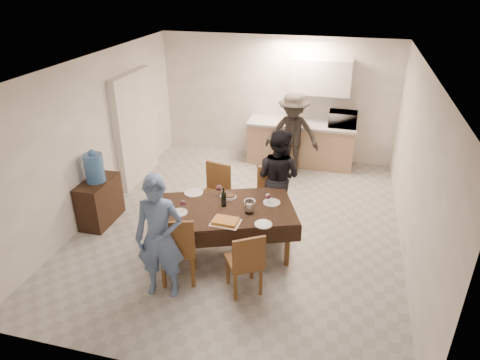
# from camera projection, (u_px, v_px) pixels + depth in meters

# --- Properties ---
(floor) EXTENTS (5.00, 6.00, 0.02)m
(floor) POSITION_uv_depth(u_px,v_px,m) (242.00, 223.00, 7.09)
(floor) COLOR #A4A49F
(floor) RESTS_ON ground
(ceiling) EXTENTS (5.00, 6.00, 0.02)m
(ceiling) POSITION_uv_depth(u_px,v_px,m) (242.00, 65.00, 5.93)
(ceiling) COLOR white
(ceiling) RESTS_ON wall_back
(wall_back) EXTENTS (5.00, 0.02, 2.60)m
(wall_back) POSITION_uv_depth(u_px,v_px,m) (277.00, 99.00, 9.11)
(wall_back) COLOR white
(wall_back) RESTS_ON floor
(wall_front) EXTENTS (5.00, 0.02, 2.60)m
(wall_front) POSITION_uv_depth(u_px,v_px,m) (162.00, 274.00, 3.91)
(wall_front) COLOR white
(wall_front) RESTS_ON floor
(wall_left) EXTENTS (0.02, 6.00, 2.60)m
(wall_left) POSITION_uv_depth(u_px,v_px,m) (96.00, 137.00, 7.07)
(wall_left) COLOR white
(wall_left) RESTS_ON floor
(wall_right) EXTENTS (0.02, 6.00, 2.60)m
(wall_right) POSITION_uv_depth(u_px,v_px,m) (416.00, 168.00, 5.96)
(wall_right) COLOR white
(wall_right) RESTS_ON floor
(stub_partition) EXTENTS (0.15, 1.40, 2.10)m
(stub_partition) POSITION_uv_depth(u_px,v_px,m) (135.00, 128.00, 8.20)
(stub_partition) COLOR silver
(stub_partition) RESTS_ON floor
(kitchen_base_cabinet) EXTENTS (2.20, 0.60, 0.86)m
(kitchen_base_cabinet) POSITION_uv_depth(u_px,v_px,m) (300.00, 144.00, 9.09)
(kitchen_base_cabinet) COLOR tan
(kitchen_base_cabinet) RESTS_ON floor
(kitchen_worktop) EXTENTS (2.24, 0.64, 0.05)m
(kitchen_worktop) POSITION_uv_depth(u_px,v_px,m) (302.00, 124.00, 8.89)
(kitchen_worktop) COLOR #ADAEA8
(kitchen_worktop) RESTS_ON kitchen_base_cabinet
(upper_cabinet) EXTENTS (1.20, 0.34, 0.70)m
(upper_cabinet) POSITION_uv_depth(u_px,v_px,m) (321.00, 77.00, 8.51)
(upper_cabinet) COLOR silver
(upper_cabinet) RESTS_ON wall_back
(dining_table) EXTENTS (2.19, 1.73, 0.75)m
(dining_table) POSITION_uv_depth(u_px,v_px,m) (226.00, 210.00, 6.09)
(dining_table) COLOR black
(dining_table) RESTS_ON floor
(chair_near_left) EXTENTS (0.59, 0.60, 0.56)m
(chair_near_left) POSITION_uv_depth(u_px,v_px,m) (175.00, 244.00, 5.49)
(chair_near_left) COLOR brown
(chair_near_left) RESTS_ON floor
(chair_near_right) EXTENTS (0.58, 0.61, 0.50)m
(chair_near_right) POSITION_uv_depth(u_px,v_px,m) (243.00, 258.00, 5.33)
(chair_near_right) COLOR brown
(chair_near_right) RESTS_ON floor
(chair_far_left) EXTENTS (0.53, 0.54, 0.53)m
(chair_far_left) POSITION_uv_depth(u_px,v_px,m) (211.00, 192.00, 6.81)
(chair_far_left) COLOR brown
(chair_far_left) RESTS_ON floor
(chair_far_right) EXTENTS (0.48, 0.49, 0.54)m
(chair_far_right) POSITION_uv_depth(u_px,v_px,m) (266.00, 199.00, 6.60)
(chair_far_right) COLOR brown
(chair_far_right) RESTS_ON floor
(console) EXTENTS (0.41, 0.81, 0.75)m
(console) POSITION_uv_depth(u_px,v_px,m) (100.00, 201.00, 7.00)
(console) COLOR black
(console) RESTS_ON floor
(water_jug) EXTENTS (0.30, 0.30, 0.46)m
(water_jug) POSITION_uv_depth(u_px,v_px,m) (94.00, 168.00, 6.73)
(water_jug) COLOR #447AB8
(water_jug) RESTS_ON console
(wine_bottle) EXTENTS (0.07, 0.07, 0.30)m
(wine_bottle) POSITION_uv_depth(u_px,v_px,m) (224.00, 197.00, 6.06)
(wine_bottle) COLOR black
(wine_bottle) RESTS_ON dining_table
(water_pitcher) EXTENTS (0.12, 0.12, 0.19)m
(water_pitcher) POSITION_uv_depth(u_px,v_px,m) (249.00, 207.00, 5.91)
(water_pitcher) COLOR white
(water_pitcher) RESTS_ON dining_table
(savoury_tart) EXTENTS (0.40, 0.31, 0.05)m
(savoury_tart) POSITION_uv_depth(u_px,v_px,m) (226.00, 221.00, 5.71)
(savoury_tart) COLOR gold
(savoury_tart) RESTS_ON dining_table
(salad_bowl) EXTENTS (0.16, 0.16, 0.06)m
(salad_bowl) POSITION_uv_depth(u_px,v_px,m) (250.00, 203.00, 6.15)
(salad_bowl) COLOR silver
(salad_bowl) RESTS_ON dining_table
(mushroom_dish) EXTENTS (0.22, 0.22, 0.04)m
(mushroom_dish) POSITION_uv_depth(u_px,v_px,m) (228.00, 197.00, 6.32)
(mushroom_dish) COLOR silver
(mushroom_dish) RESTS_ON dining_table
(wine_glass_a) EXTENTS (0.09, 0.09, 0.20)m
(wine_glass_a) POSITION_uv_depth(u_px,v_px,m) (183.00, 206.00, 5.94)
(wine_glass_a) COLOR white
(wine_glass_a) RESTS_ON dining_table
(wine_glass_b) EXTENTS (0.08, 0.08, 0.18)m
(wine_glass_b) POSITION_uv_depth(u_px,v_px,m) (268.00, 199.00, 6.13)
(wine_glass_b) COLOR white
(wine_glass_b) RESTS_ON dining_table
(wine_glass_c) EXTENTS (0.09, 0.09, 0.20)m
(wine_glass_c) POSITION_uv_depth(u_px,v_px,m) (219.00, 191.00, 6.33)
(wine_glass_c) COLOR white
(wine_glass_c) RESTS_ON dining_table
(plate_near_left) EXTENTS (0.24, 0.24, 0.01)m
(plate_near_left) POSITION_uv_depth(u_px,v_px,m) (179.00, 213.00, 5.95)
(plate_near_left) COLOR silver
(plate_near_left) RESTS_ON dining_table
(plate_near_right) EXTENTS (0.24, 0.24, 0.01)m
(plate_near_right) POSITION_uv_depth(u_px,v_px,m) (263.00, 224.00, 5.68)
(plate_near_right) COLOR silver
(plate_near_right) RESTS_ON dining_table
(plate_far_left) EXTENTS (0.29, 0.29, 0.02)m
(plate_far_left) POSITION_uv_depth(u_px,v_px,m) (194.00, 193.00, 6.46)
(plate_far_left) COLOR silver
(plate_far_left) RESTS_ON dining_table
(plate_far_right) EXTENTS (0.25, 0.25, 0.01)m
(plate_far_right) POSITION_uv_depth(u_px,v_px,m) (272.00, 203.00, 6.20)
(plate_far_right) COLOR silver
(plate_far_right) RESTS_ON dining_table
(microwave) EXTENTS (0.56, 0.38, 0.31)m
(microwave) POSITION_uv_depth(u_px,v_px,m) (343.00, 119.00, 8.62)
(microwave) COLOR silver
(microwave) RESTS_ON kitchen_worktop
(person_near) EXTENTS (0.66, 0.49, 1.67)m
(person_near) POSITION_uv_depth(u_px,v_px,m) (160.00, 238.00, 5.25)
(person_near) COLOR #526F9A
(person_near) RESTS_ON floor
(person_far) EXTENTS (0.93, 0.81, 1.61)m
(person_far) POSITION_uv_depth(u_px,v_px,m) (277.00, 177.00, 6.83)
(person_far) COLOR black
(person_far) RESTS_ON floor
(person_kitchen) EXTENTS (1.07, 0.61, 1.65)m
(person_kitchen) POSITION_uv_depth(u_px,v_px,m) (292.00, 134.00, 8.55)
(person_kitchen) COLOR black
(person_kitchen) RESTS_ON floor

